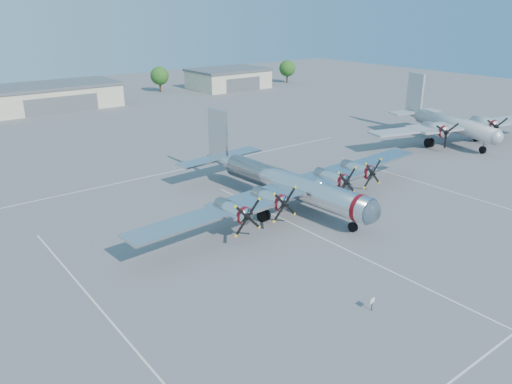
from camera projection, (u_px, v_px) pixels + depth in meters
ground at (302, 229)px, 51.25m from camera, size 260.00×260.00×0.00m
parking_lines at (314, 234)px, 49.95m from camera, size 60.00×50.08×0.01m
hangar_center at (52, 96)px, 110.93m from camera, size 28.60×14.60×5.40m
hangar_east at (228, 78)px, 138.56m from camera, size 20.60×14.60×5.40m
tree_east at (160, 76)px, 132.13m from camera, size 4.80×4.80×6.64m
tree_far_east at (287, 68)px, 148.09m from camera, size 4.80×4.80×6.64m
main_bomber_b29 at (284, 205)px, 57.38m from camera, size 43.65×31.41×9.23m
twin_engine_east at (447, 142)px, 83.95m from camera, size 37.76×31.30×10.37m
info_placard at (372, 302)px, 37.14m from camera, size 0.56×0.12×1.07m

